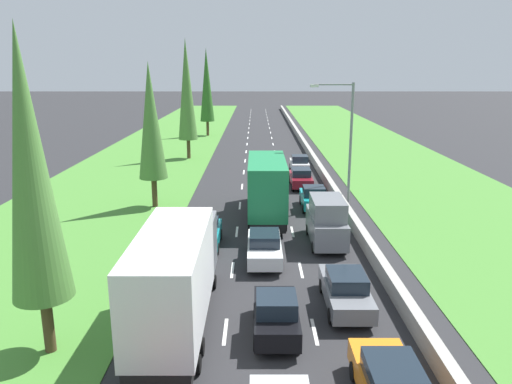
% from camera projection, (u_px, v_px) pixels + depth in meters
% --- Properties ---
extents(ground_plane, '(300.00, 300.00, 0.00)m').
position_uv_depth(ground_plane, '(262.00, 148.00, 62.77)').
color(ground_plane, '#28282B').
rests_on(ground_plane, ground).
extents(grass_verge_left, '(14.00, 140.00, 0.04)m').
position_uv_depth(grass_verge_left, '(164.00, 148.00, 62.82)').
color(grass_verge_left, '#478433').
rests_on(grass_verge_left, ground).
extents(grass_verge_right, '(14.00, 140.00, 0.04)m').
position_uv_depth(grass_verge_right, '(374.00, 148.00, 62.70)').
color(grass_verge_right, '#478433').
rests_on(grass_verge_right, ground).
extents(median_barrier, '(0.44, 120.00, 0.85)m').
position_uv_depth(median_barrier, '(307.00, 145.00, 62.64)').
color(median_barrier, '#9E9B93').
rests_on(median_barrier, ground).
extents(lane_markings, '(3.64, 116.00, 0.01)m').
position_uv_depth(lane_markings, '(262.00, 148.00, 62.77)').
color(lane_markings, white).
rests_on(lane_markings, ground).
extents(grey_sedan_right_lane, '(1.82, 4.50, 1.64)m').
position_uv_depth(grey_sedan_right_lane, '(348.00, 290.00, 20.92)').
color(grey_sedan_right_lane, slate).
rests_on(grey_sedan_right_lane, ground).
extents(grey_van_right_lane, '(1.96, 4.90, 2.82)m').
position_uv_depth(grey_van_right_lane, '(329.00, 221.00, 28.34)').
color(grey_van_right_lane, slate).
rests_on(grey_van_right_lane, ground).
extents(white_box_truck_left_lane, '(2.46, 9.40, 4.18)m').
position_uv_depth(white_box_truck_left_lane, '(178.00, 276.00, 19.05)').
color(white_box_truck_left_lane, black).
rests_on(white_box_truck_left_lane, ground).
extents(teal_hatchback_right_lane, '(1.74, 3.90, 1.72)m').
position_uv_depth(teal_hatchback_right_lane, '(315.00, 198.00, 35.57)').
color(teal_hatchback_right_lane, teal).
rests_on(teal_hatchback_right_lane, ground).
extents(maroon_sedan_right_lane, '(1.82, 4.50, 1.64)m').
position_uv_depth(maroon_sedan_right_lane, '(303.00, 178.00, 42.11)').
color(maroon_sedan_right_lane, maroon).
rests_on(maroon_sedan_right_lane, ground).
extents(teal_hatchback_left_lane, '(1.74, 3.90, 1.72)m').
position_uv_depth(teal_hatchback_left_lane, '(207.00, 233.00, 28.01)').
color(teal_hatchback_left_lane, teal).
rests_on(teal_hatchback_left_lane, ground).
extents(black_hatchback_centre_lane, '(1.74, 3.90, 1.72)m').
position_uv_depth(black_hatchback_centre_lane, '(278.00, 314.00, 18.80)').
color(black_hatchback_centre_lane, black).
rests_on(black_hatchback_centre_lane, ground).
extents(white_sedan_centre_lane, '(1.82, 4.50, 1.64)m').
position_uv_depth(white_sedan_centre_lane, '(266.00, 247.00, 25.96)').
color(white_sedan_centre_lane, white).
rests_on(white_sedan_centre_lane, ground).
extents(green_box_truck_centre_lane, '(2.46, 9.40, 4.18)m').
position_uv_depth(green_box_truck_centre_lane, '(269.00, 186.00, 33.37)').
color(green_box_truck_centre_lane, black).
rests_on(green_box_truck_centre_lane, ground).
extents(white_hatchback_right_lane, '(1.74, 3.90, 1.72)m').
position_uv_depth(white_hatchback_right_lane, '(302.00, 164.00, 47.97)').
color(white_hatchback_right_lane, white).
rests_on(white_hatchback_right_lane, ground).
extents(poplar_tree_nearest, '(2.09, 2.09, 11.53)m').
position_uv_depth(poplar_tree_nearest, '(33.00, 168.00, 16.20)').
color(poplar_tree_nearest, '#4C3823').
rests_on(poplar_tree_nearest, ground).
extents(poplar_tree_second, '(2.06, 2.06, 10.48)m').
position_uv_depth(poplar_tree_second, '(153.00, 122.00, 34.78)').
color(poplar_tree_second, '#4C3823').
rests_on(poplar_tree_second, ground).
extents(poplar_tree_third, '(2.13, 2.13, 13.14)m').
position_uv_depth(poplar_tree_third, '(189.00, 90.00, 53.60)').
color(poplar_tree_third, '#4C3823').
rests_on(poplar_tree_third, ground).
extents(poplar_tree_fourth, '(2.12, 2.12, 12.81)m').
position_uv_depth(poplar_tree_fourth, '(209.00, 85.00, 72.07)').
color(poplar_tree_fourth, '#4C3823').
rests_on(poplar_tree_fourth, ground).
extents(street_light_mast, '(3.20, 0.28, 9.00)m').
position_uv_depth(street_light_mast, '(349.00, 135.00, 35.83)').
color(street_light_mast, gray).
rests_on(street_light_mast, ground).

